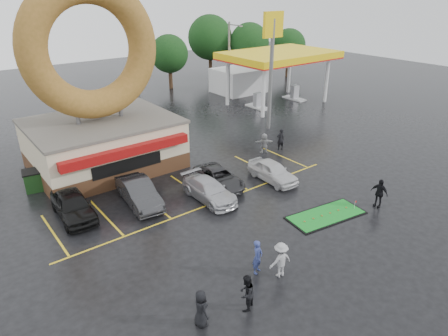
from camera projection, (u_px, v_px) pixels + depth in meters
ground at (247, 227)px, 22.84m from camera, size 120.00×120.00×0.00m
donut_shop at (99, 110)px, 28.66m from camera, size 10.20×8.70×13.50m
gas_station at (261, 68)px, 47.49m from camera, size 12.30×13.65×5.90m
shell_sign at (272, 50)px, 35.63m from camera, size 2.20×0.36×10.60m
streetlight_mid at (138, 75)px, 38.14m from camera, size 0.40×2.21×9.00m
streetlight_right at (229, 61)px, 45.52m from camera, size 0.40×2.21×9.00m
tree_far_a at (249, 43)px, 56.73m from camera, size 5.60×5.60×8.00m
tree_far_b at (289, 46)px, 58.89m from camera, size 4.90×4.90×7.00m
tree_far_c at (210, 37)px, 57.12m from camera, size 6.30×6.30×9.00m
tree_far_d at (169, 54)px, 51.78m from camera, size 4.90×4.90×7.00m
car_black at (73, 205)px, 23.52m from camera, size 2.09×4.72×1.58m
car_dgrey at (139, 193)px, 24.96m from camera, size 2.14×4.87×1.56m
car_silver at (209, 190)px, 25.55m from camera, size 1.84×4.50×1.31m
car_grey at (219, 178)px, 27.30m from camera, size 2.46×4.62×1.24m
car_white at (273, 171)px, 28.03m from camera, size 1.83×4.19×1.41m
person_blue at (258, 257)px, 18.89m from camera, size 0.76×0.66×1.76m
person_blackjkt at (246, 293)px, 16.71m from camera, size 1.03×0.95×1.71m
person_hoodie at (280, 260)px, 18.64m from camera, size 1.24×0.81×1.81m
person_bystander at (201, 308)px, 15.92m from camera, size 0.62×0.87×1.68m
person_cameraman at (379, 193)px, 24.59m from camera, size 0.59×1.14×1.87m
person_walker_near at (264, 143)px, 32.65m from camera, size 1.60×1.17×1.67m
person_walker_far at (281, 139)px, 33.25m from camera, size 0.76×0.60×1.84m
dumpster at (39, 180)px, 26.91m from camera, size 1.98×1.49×1.30m
putting_green at (326, 215)px, 23.94m from camera, size 5.08×2.77×0.60m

